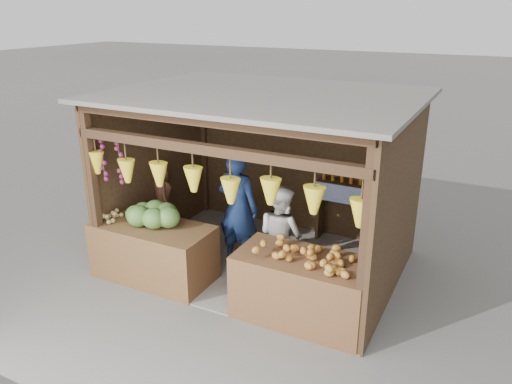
# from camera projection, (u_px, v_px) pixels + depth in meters

# --- Properties ---
(ground) EXTENTS (80.00, 80.00, 0.00)m
(ground) POSITION_uv_depth(u_px,v_px,m) (262.00, 263.00, 7.84)
(ground) COLOR #514F49
(ground) RESTS_ON ground
(stall_structure) EXTENTS (4.30, 3.30, 2.66)m
(stall_structure) POSITION_uv_depth(u_px,v_px,m) (259.00, 162.00, 7.24)
(stall_structure) COLOR slate
(stall_structure) RESTS_ON ground
(back_shelf) EXTENTS (1.25, 0.32, 1.32)m
(back_shelf) POSITION_uv_depth(u_px,v_px,m) (355.00, 196.00, 8.16)
(back_shelf) COLOR #382314
(back_shelf) RESTS_ON ground
(counter_left) EXTENTS (1.76, 0.85, 0.83)m
(counter_left) POSITION_uv_depth(u_px,v_px,m) (154.00, 252.00, 7.30)
(counter_left) COLOR #492C18
(counter_left) RESTS_ON ground
(counter_right) EXTENTS (1.70, 0.85, 0.86)m
(counter_right) POSITION_uv_depth(u_px,v_px,m) (302.00, 288.00, 6.31)
(counter_right) COLOR #50331A
(counter_right) RESTS_ON ground
(stool) EXTENTS (0.33, 0.33, 0.31)m
(stool) POSITION_uv_depth(u_px,v_px,m) (165.00, 231.00, 8.59)
(stool) COLOR black
(stool) RESTS_ON ground
(man_standing) EXTENTS (0.68, 0.45, 1.82)m
(man_standing) POSITION_uv_depth(u_px,v_px,m) (238.00, 208.00, 7.55)
(man_standing) COLOR #122145
(man_standing) RESTS_ON ground
(woman_standing) EXTENTS (0.88, 0.80, 1.47)m
(woman_standing) POSITION_uv_depth(u_px,v_px,m) (281.00, 235.00, 7.08)
(woman_standing) COLOR silver
(woman_standing) RESTS_ON ground
(vendor_seated) EXTENTS (0.60, 0.60, 1.05)m
(vendor_seated) POSITION_uv_depth(u_px,v_px,m) (162.00, 194.00, 8.35)
(vendor_seated) COLOR brown
(vendor_seated) RESTS_ON stool
(melon_pile) EXTENTS (1.00, 0.50, 0.32)m
(melon_pile) POSITION_uv_depth(u_px,v_px,m) (152.00, 213.00, 7.16)
(melon_pile) COLOR #1B4E15
(melon_pile) RESTS_ON counter_left
(tanfruit_pile) EXTENTS (0.34, 0.40, 0.13)m
(tanfruit_pile) POSITION_uv_depth(u_px,v_px,m) (112.00, 215.00, 7.34)
(tanfruit_pile) COLOR olive
(tanfruit_pile) RESTS_ON counter_left
(mango_pile) EXTENTS (1.40, 0.64, 0.22)m
(mango_pile) POSITION_uv_depth(u_px,v_px,m) (305.00, 252.00, 6.08)
(mango_pile) COLOR #C3411A
(mango_pile) RESTS_ON counter_right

